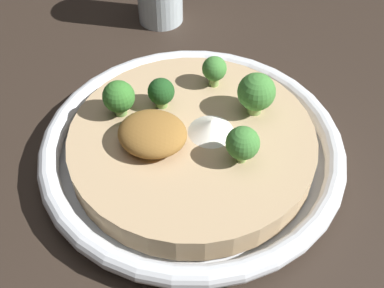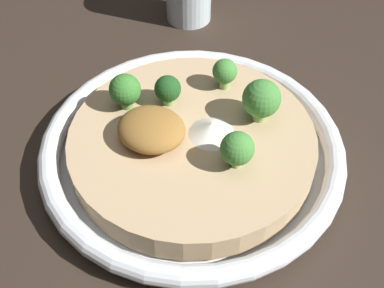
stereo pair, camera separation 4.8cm
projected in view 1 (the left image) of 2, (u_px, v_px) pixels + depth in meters
The scene contains 9 objects.
ground_plane at pixel (192, 159), 0.49m from camera, with size 6.00×6.00×0.00m, color #2D231C.
risotto_bowl at pixel (192, 147), 0.48m from camera, with size 0.30×0.30×0.04m.
cheese_sprinkle at pixel (211, 126), 0.46m from camera, with size 0.05×0.05×0.01m.
crispy_onion_garnish at pixel (152, 133), 0.45m from camera, with size 0.07×0.06×0.03m.
broccoli_back_left at pixel (161, 92), 0.48m from camera, with size 0.03×0.03×0.03m.
broccoli_front_right at pixel (243, 144), 0.43m from camera, with size 0.03×0.03×0.04m.
broccoli_back_right at pixel (256, 93), 0.47m from camera, with size 0.04×0.04×0.05m.
broccoli_left at pixel (119, 97), 0.47m from camera, with size 0.03×0.03×0.04m.
broccoli_back at pixel (217, 70), 0.50m from camera, with size 0.03×0.03×0.03m.
Camera 1 is at (0.10, -0.31, 0.37)m, focal length 45.00 mm.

